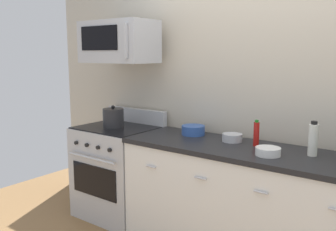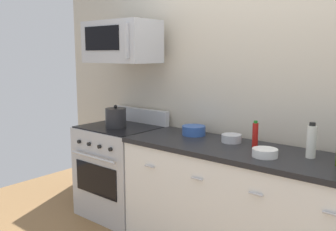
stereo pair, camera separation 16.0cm
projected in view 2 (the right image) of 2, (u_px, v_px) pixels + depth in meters
name	position (u px, v px, depth m)	size (l,w,h in m)	color
back_wall	(273.00, 89.00, 3.03)	(5.16, 0.10, 2.70)	beige
counter_unit	(245.00, 207.00, 2.87)	(2.07, 0.66, 0.92)	white
range_oven	(121.00, 170.00, 3.76)	(0.76, 0.69, 1.07)	#B7BABF
microwave	(122.00, 42.00, 3.58)	(0.74, 0.44, 0.40)	#B7BABF
bottle_hot_sauce_red	(255.00, 135.00, 2.85)	(0.05, 0.05, 0.21)	#B21914
bottle_vinegar_white	(311.00, 141.00, 2.55)	(0.07, 0.07, 0.25)	silver
bowl_white_ceramic	(265.00, 152.00, 2.59)	(0.18, 0.18, 0.06)	white
bowl_steel_prep	(231.00, 138.00, 3.02)	(0.16, 0.16, 0.07)	#B2B5BA
bowl_blue_mixing	(194.00, 130.00, 3.29)	(0.21, 0.21, 0.08)	#2D519E
stockpot	(116.00, 118.00, 3.62)	(0.20, 0.20, 0.22)	#262628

